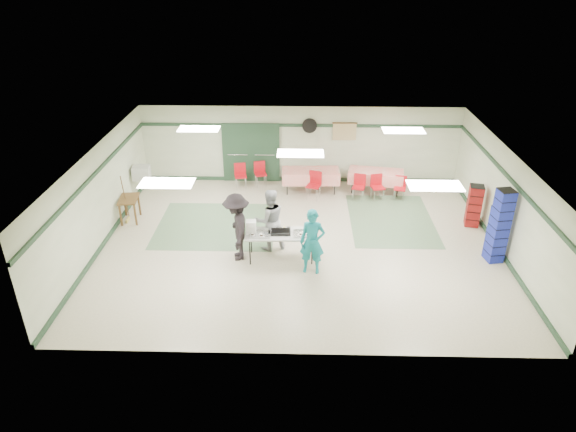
{
  "coord_description": "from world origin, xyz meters",
  "views": [
    {
      "loc": [
        -0.0,
        -12.52,
        7.27
      ],
      "look_at": [
        -0.31,
        -0.3,
        1.01
      ],
      "focal_mm": 32.0,
      "sensor_mm": 36.0,
      "label": 1
    }
  ],
  "objects_px": {
    "broom": "(125,198)",
    "printer_table": "(129,201)",
    "chair_c": "(400,185)",
    "crate_stack_blue_a": "(497,234)",
    "chair_loose_b": "(240,173)",
    "volunteer_teal": "(312,242)",
    "serving_table": "(281,235)",
    "dining_table_b": "(311,175)",
    "volunteer_dark": "(237,227)",
    "chair_d": "(314,182)",
    "chair_loose_a": "(260,171)",
    "office_printer": "(141,173)",
    "crate_stack_blue_b": "(500,226)",
    "volunteer_grey": "(270,220)",
    "chair_a": "(377,184)",
    "chair_b": "(359,184)",
    "crate_stack_red": "(474,206)",
    "dining_table_a": "(376,176)"
  },
  "relations": [
    {
      "from": "volunteer_dark",
      "to": "chair_d",
      "type": "relative_size",
      "value": 2.0
    },
    {
      "from": "volunteer_teal",
      "to": "chair_loose_a",
      "type": "relative_size",
      "value": 2.04
    },
    {
      "from": "dining_table_b",
      "to": "chair_b",
      "type": "xyz_separation_m",
      "value": [
        1.59,
        -0.57,
        -0.05
      ]
    },
    {
      "from": "chair_d",
      "to": "volunteer_teal",
      "type": "bearing_deg",
      "value": -73.53
    },
    {
      "from": "chair_a",
      "to": "office_printer",
      "type": "height_order",
      "value": "office_printer"
    },
    {
      "from": "dining_table_a",
      "to": "office_printer",
      "type": "bearing_deg",
      "value": -164.1
    },
    {
      "from": "chair_loose_a",
      "to": "broom",
      "type": "distance_m",
      "value": 4.78
    },
    {
      "from": "volunteer_dark",
      "to": "chair_loose_b",
      "type": "bearing_deg",
      "value": 174.65
    },
    {
      "from": "crate_stack_red",
      "to": "chair_loose_a",
      "type": "bearing_deg",
      "value": 156.45
    },
    {
      "from": "volunteer_teal",
      "to": "office_printer",
      "type": "xyz_separation_m",
      "value": [
        -5.47,
        4.2,
        0.09
      ]
    },
    {
      "from": "crate_stack_red",
      "to": "chair_a",
      "type": "bearing_deg",
      "value": 145.38
    },
    {
      "from": "crate_stack_red",
      "to": "crate_stack_blue_b",
      "type": "height_order",
      "value": "crate_stack_blue_b"
    },
    {
      "from": "dining_table_a",
      "to": "office_printer",
      "type": "relative_size",
      "value": 3.62
    },
    {
      "from": "crate_stack_blue_a",
      "to": "crate_stack_blue_b",
      "type": "relative_size",
      "value": 0.75
    },
    {
      "from": "volunteer_dark",
      "to": "chair_c",
      "type": "distance_m",
      "value": 6.26
    },
    {
      "from": "broom",
      "to": "crate_stack_blue_a",
      "type": "bearing_deg",
      "value": -10.28
    },
    {
      "from": "volunteer_grey",
      "to": "chair_c",
      "type": "xyz_separation_m",
      "value": [
        4.11,
        3.31,
        -0.39
      ]
    },
    {
      "from": "chair_loose_a",
      "to": "dining_table_a",
      "type": "bearing_deg",
      "value": -21.77
    },
    {
      "from": "dining_table_b",
      "to": "chair_a",
      "type": "xyz_separation_m",
      "value": [
        2.18,
        -0.57,
        -0.05
      ]
    },
    {
      "from": "chair_d",
      "to": "dining_table_a",
      "type": "bearing_deg",
      "value": 33.57
    },
    {
      "from": "volunteer_grey",
      "to": "chair_b",
      "type": "xyz_separation_m",
      "value": [
        2.76,
        3.31,
        -0.36
      ]
    },
    {
      "from": "volunteer_teal",
      "to": "crate_stack_blue_b",
      "type": "distance_m",
      "value": 4.87
    },
    {
      "from": "serving_table",
      "to": "crate_stack_blue_b",
      "type": "relative_size",
      "value": 0.92
    },
    {
      "from": "volunteer_dark",
      "to": "chair_a",
      "type": "height_order",
      "value": "volunteer_dark"
    },
    {
      "from": "volunteer_grey",
      "to": "chair_a",
      "type": "height_order",
      "value": "volunteer_grey"
    },
    {
      "from": "broom",
      "to": "chair_c",
      "type": "bearing_deg",
      "value": 12.21
    },
    {
      "from": "dining_table_b",
      "to": "office_printer",
      "type": "height_order",
      "value": "office_printer"
    },
    {
      "from": "chair_loose_b",
      "to": "broom",
      "type": "relative_size",
      "value": 0.57
    },
    {
      "from": "broom",
      "to": "printer_table",
      "type": "bearing_deg",
      "value": 30.82
    },
    {
      "from": "chair_d",
      "to": "printer_table",
      "type": "xyz_separation_m",
      "value": [
        -5.62,
        -1.76,
        0.06
      ]
    },
    {
      "from": "volunteer_grey",
      "to": "chair_loose_b",
      "type": "xyz_separation_m",
      "value": [
        -1.26,
        4.16,
        -0.35
      ]
    },
    {
      "from": "crate_stack_blue_b",
      "to": "broom",
      "type": "xyz_separation_m",
      "value": [
        -10.38,
        2.0,
        -0.24
      ]
    },
    {
      "from": "serving_table",
      "to": "dining_table_b",
      "type": "relative_size",
      "value": 0.97
    },
    {
      "from": "volunteer_grey",
      "to": "printer_table",
      "type": "xyz_separation_m",
      "value": [
        -4.34,
        1.56,
        -0.24
      ]
    },
    {
      "from": "chair_a",
      "to": "crate_stack_red",
      "type": "height_order",
      "value": "crate_stack_red"
    },
    {
      "from": "volunteer_grey",
      "to": "serving_table",
      "type": "bearing_deg",
      "value": 102.6
    },
    {
      "from": "chair_a",
      "to": "chair_loose_b",
      "type": "height_order",
      "value": "chair_loose_b"
    },
    {
      "from": "chair_c",
      "to": "office_printer",
      "type": "xyz_separation_m",
      "value": [
        -8.45,
        -0.25,
        0.47
      ]
    },
    {
      "from": "chair_loose_b",
      "to": "printer_table",
      "type": "bearing_deg",
      "value": -150.63
    },
    {
      "from": "dining_table_b",
      "to": "volunteer_dark",
      "type": "bearing_deg",
      "value": -116.25
    },
    {
      "from": "chair_a",
      "to": "chair_b",
      "type": "height_order",
      "value": "chair_a"
    },
    {
      "from": "crate_stack_blue_b",
      "to": "serving_table",
      "type": "bearing_deg",
      "value": -179.63
    },
    {
      "from": "volunteer_teal",
      "to": "serving_table",
      "type": "bearing_deg",
      "value": 149.2
    },
    {
      "from": "chair_d",
      "to": "crate_stack_blue_a",
      "type": "distance_m",
      "value": 6.0
    },
    {
      "from": "chair_loose_b",
      "to": "chair_b",
      "type": "bearing_deg",
      "value": -22.86
    },
    {
      "from": "dining_table_b",
      "to": "crate_stack_blue_a",
      "type": "height_order",
      "value": "crate_stack_blue_a"
    },
    {
      "from": "chair_c",
      "to": "crate_stack_blue_a",
      "type": "relative_size",
      "value": 0.52
    },
    {
      "from": "dining_table_b",
      "to": "printer_table",
      "type": "distance_m",
      "value": 5.98
    },
    {
      "from": "chair_loose_b",
      "to": "chair_c",
      "type": "bearing_deg",
      "value": -19.96
    },
    {
      "from": "volunteer_teal",
      "to": "crate_stack_blue_a",
      "type": "xyz_separation_m",
      "value": [
        4.83,
        0.71,
        -0.1
      ]
    }
  ]
}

